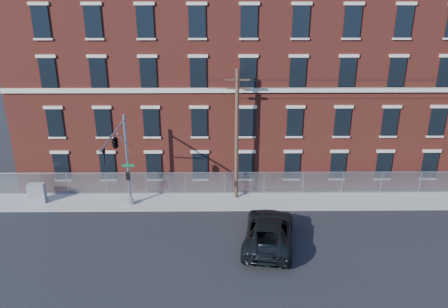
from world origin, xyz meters
name	(u,v)px	position (x,y,z in m)	size (l,w,h in m)	color
ground	(209,236)	(0.00, 0.00, 0.00)	(140.00, 140.00, 0.00)	black
sidewalk	(366,201)	(12.00, 5.00, 0.06)	(65.00, 3.00, 0.12)	gray
mill_building	(344,75)	(12.00, 13.93, 8.15)	(55.30, 14.32, 16.30)	maroon
chain_link_fence	(362,182)	(12.00, 6.30, 1.06)	(59.06, 0.06, 1.85)	#A5A8AD
traffic_signal_mast	(118,149)	(-6.00, 2.18, 5.39)	(0.90, 6.75, 7.00)	#9EA0A5
utility_pole_near	(237,134)	(2.00, 5.60, 5.34)	(1.80, 0.28, 10.00)	#4A3425
pickup_truck	(269,231)	(3.84, -0.89, 0.90)	(2.98, 6.47, 1.80)	black
utility_cabinet	(37,193)	(-13.14, 4.86, 0.88)	(1.22, 0.61, 1.53)	gray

